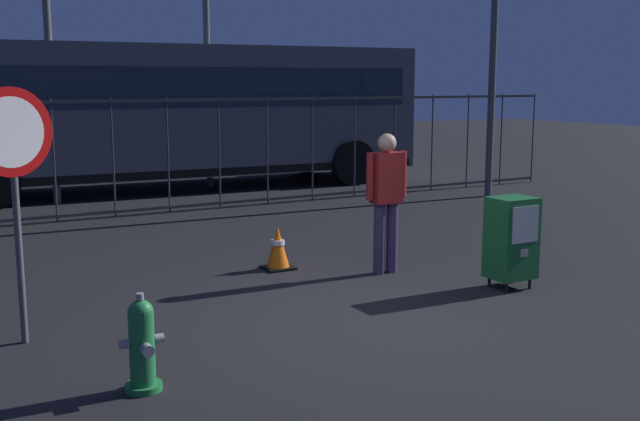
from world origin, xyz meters
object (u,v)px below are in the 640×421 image
Objects in this scene: newspaper_box_primary at (511,238)px; stop_sign at (13,162)px; bus_near at (172,108)px; pedestrian at (386,195)px; fire_hydrant at (142,345)px; traffic_cone at (278,248)px.

stop_sign is (-5.00, 0.69, 1.03)m from newspaper_box_primary.
stop_sign is 9.92m from bus_near.
bus_near is at bearing 64.01° from stop_sign.
stop_sign reaches higher than pedestrian.
bus_near reaches higher than pedestrian.
fire_hydrant is at bearing -106.39° from bus_near.
bus_near reaches higher than stop_sign.
stop_sign is 4.21× the size of traffic_cone.
stop_sign reaches higher than fire_hydrant.
stop_sign is (-0.61, 1.53, 1.25)m from fire_hydrant.
bus_near reaches higher than fire_hydrant.
pedestrian is 8.40m from bus_near.
traffic_cone is at bearing 23.36° from stop_sign.
pedestrian is 3.15× the size of traffic_cone.
newspaper_box_primary is at bearing -47.55° from traffic_cone.
newspaper_box_primary is 9.70m from bus_near.
traffic_cone is (2.52, 2.88, -0.09)m from fire_hydrant.
bus_near is (0.17, 8.36, 0.76)m from pedestrian.
fire_hydrant is 0.73× the size of newspaper_box_primary.
fire_hydrant is 2.07m from stop_sign.
traffic_cone is at bearing 48.85° from fire_hydrant.
traffic_cone is at bearing 142.48° from pedestrian.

